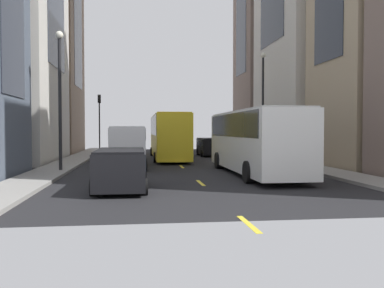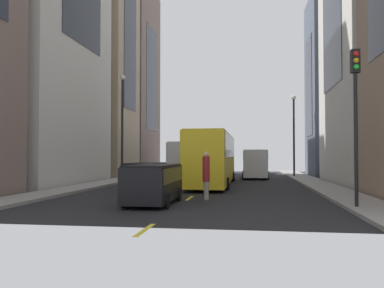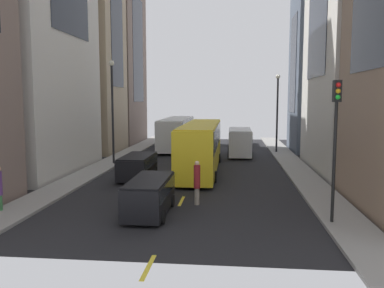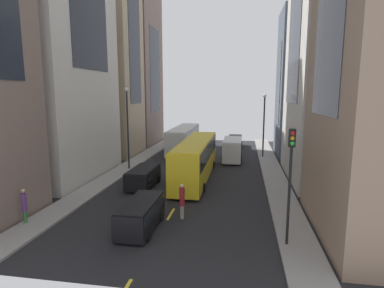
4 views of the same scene
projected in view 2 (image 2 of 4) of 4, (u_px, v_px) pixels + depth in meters
The scene contains 22 objects.
ground_plane at pixel (213, 182), 32.04m from camera, with size 41.28×41.28×0.00m, color black.
sidewalk_west at pixel (122, 180), 33.13m from camera, with size 2.09×44.00×0.15m, color gray.
sidewalk_east at pixel (311, 181), 30.95m from camera, with size 2.09×44.00×0.15m, color gray.
lane_stripe_0 at pixel (145, 230), 11.26m from camera, with size 0.16×2.00×0.01m, color yellow.
lane_stripe_1 at pixel (190, 198), 19.57m from camera, with size 0.16×2.00×0.01m, color yellow.
lane_stripe_2 at pixel (208, 185), 27.88m from camera, with size 0.16×2.00×0.01m, color yellow.
lane_stripe_3 at pixel (217, 178), 36.19m from camera, with size 0.16×2.00×0.01m, color yellow.
lane_stripe_4 at pixel (224, 174), 44.50m from camera, with size 0.16×2.00×0.01m, color yellow.
lane_stripe_5 at pixel (228, 171), 52.81m from camera, with size 0.16×2.00×0.01m, color yellow.
building_west_2 at pixel (83, 31), 40.62m from camera, with size 10.01×7.16×29.37m.
building_west_3 at pixel (124, 80), 49.05m from camera, with size 6.95×9.32×22.60m.
building_east_2 at pixel (361, 86), 39.62m from camera, with size 10.07×7.05×17.93m.
city_bus_white at pixel (189, 156), 41.81m from camera, with size 2.80×11.63×3.35m.
streetcar_yellow at pixel (213, 155), 28.50m from camera, with size 2.70×13.35×3.59m.
delivery_van_white at pixel (255, 162), 36.25m from camera, with size 2.25×5.77×2.58m.
car_black_0 at pixel (145, 173), 25.68m from camera, with size 2.08×4.40×1.61m.
car_black_1 at pixel (255, 165), 45.92m from camera, with size 2.07×4.31×1.61m.
car_black_2 at pixel (154, 181), 17.27m from camera, with size 1.89×4.43×1.70m.
pedestrian_walking_far at pixel (206, 174), 18.88m from camera, with size 0.34×0.34×2.28m.
traffic_light_near_corner at pixel (356, 97), 15.39m from camera, with size 0.32×0.44×6.02m.
streetlamp_near at pixel (122, 117), 31.65m from camera, with size 0.44×0.44×8.33m.
streetlamp_far at pixel (294, 127), 38.09m from camera, with size 0.44×0.44×7.66m.
Camera 2 is at (2.94, -32.02, 2.10)m, focal length 37.57 mm.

